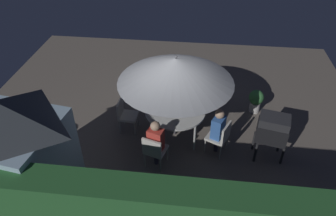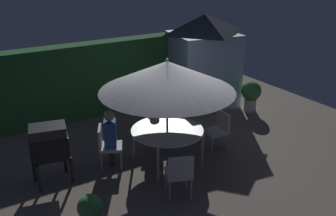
% 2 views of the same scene
% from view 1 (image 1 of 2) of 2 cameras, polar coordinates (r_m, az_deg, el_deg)
% --- Properties ---
extents(ground_plane, '(11.00, 11.00, 0.00)m').
position_cam_1_polar(ground_plane, '(8.53, -0.33, -4.16)').
color(ground_plane, '#6B6056').
extents(garden_shed, '(2.08, 1.91, 2.63)m').
position_cam_1_polar(garden_shed, '(6.58, -25.60, -8.02)').
color(garden_shed, '#9EBCD1').
rests_on(garden_shed, ground).
extents(patio_table, '(1.51, 1.51, 0.79)m').
position_cam_1_polar(patio_table, '(7.98, 1.28, -0.70)').
color(patio_table, white).
rests_on(patio_table, ground).
extents(patio_umbrella, '(2.73, 2.73, 2.30)m').
position_cam_1_polar(patio_umbrella, '(7.30, 1.41, 6.79)').
color(patio_umbrella, '#4C4C51').
rests_on(patio_umbrella, ground).
extents(bbq_grill, '(0.79, 0.64, 1.20)m').
position_cam_1_polar(bbq_grill, '(7.67, 18.19, -3.65)').
color(bbq_grill, black).
rests_on(bbq_grill, ground).
extents(chair_near_shed, '(0.58, 0.58, 0.90)m').
position_cam_1_polar(chair_near_shed, '(7.28, -2.47, -7.43)').
color(chair_near_shed, silver).
rests_on(chair_near_shed, ground).
extents(chair_far_side, '(0.62, 0.61, 0.90)m').
position_cam_1_polar(chair_far_side, '(7.70, 9.37, -4.99)').
color(chair_far_side, silver).
rests_on(chair_far_side, ground).
extents(chair_toward_hedge, '(0.60, 0.60, 0.90)m').
position_cam_1_polar(chair_toward_hedge, '(9.03, 4.86, 2.53)').
color(chair_toward_hedge, silver).
rests_on(chair_toward_hedge, ground).
extents(chair_toward_house, '(0.49, 0.48, 0.90)m').
position_cam_1_polar(chair_toward_house, '(8.35, -7.64, -0.99)').
color(chair_toward_house, silver).
rests_on(chair_toward_house, ground).
extents(potted_plant_by_shed, '(0.42, 0.42, 0.69)m').
position_cam_1_polar(potted_plant_by_shed, '(9.31, 15.45, 1.42)').
color(potted_plant_by_shed, silver).
rests_on(potted_plant_by_shed, ground).
extents(potted_plant_by_grill, '(0.56, 0.56, 0.88)m').
position_cam_1_polar(potted_plant_by_grill, '(8.23, -25.19, -5.52)').
color(potted_plant_by_grill, silver).
rests_on(potted_plant_by_grill, ground).
extents(person_in_red, '(0.40, 0.33, 1.26)m').
position_cam_1_polar(person_in_red, '(7.15, -2.22, -5.49)').
color(person_in_red, '#CC3D33').
rests_on(person_in_red, ground).
extents(person_in_blue, '(0.36, 0.41, 1.26)m').
position_cam_1_polar(person_in_blue, '(7.55, 8.98, -3.28)').
color(person_in_blue, '#3866B2').
rests_on(person_in_blue, ground).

